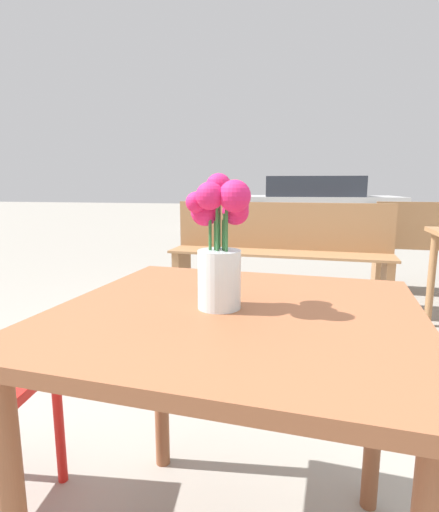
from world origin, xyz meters
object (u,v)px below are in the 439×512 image
(table_front, at_px, (236,353))
(parked_car, at_px, (312,203))
(flower_vase, at_px, (220,248))
(bench_near, at_px, (279,248))

(table_front, distance_m, parked_car, 8.80)
(flower_vase, bearing_deg, parked_car, 87.66)
(flower_vase, relative_size, parked_car, 0.08)
(bench_near, bearing_deg, table_front, -88.92)
(bench_near, relative_size, parked_car, 0.46)
(bench_near, bearing_deg, flower_vase, -89.79)
(flower_vase, bearing_deg, table_front, -3.83)
(parked_car, bearing_deg, bench_near, -93.34)
(table_front, xyz_separation_m, bench_near, (-0.05, 2.48, -0.14))
(table_front, bearing_deg, bench_near, 91.08)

